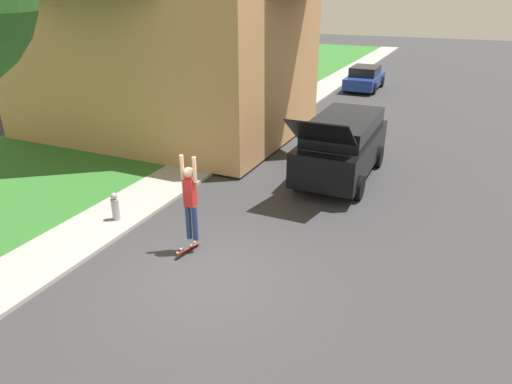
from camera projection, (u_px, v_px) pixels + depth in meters
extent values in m
plane|color=#333335|center=(203.00, 274.00, 10.02)|extent=(120.00, 120.00, 0.00)
cube|color=#2D6B28|center=(106.00, 147.00, 18.04)|extent=(10.00, 80.00, 0.08)
cube|color=#9E9E99|center=(202.00, 163.00, 16.36)|extent=(1.80, 80.00, 0.10)
cube|color=tan|center=(165.00, 65.00, 19.22)|extent=(10.96, 8.02, 5.49)
cube|color=black|center=(342.00, 151.00, 14.88)|extent=(1.99, 4.90, 1.06)
cube|color=black|center=(345.00, 126.00, 14.65)|extent=(1.83, 3.82, 0.57)
cylinder|color=black|center=(326.00, 149.00, 16.72)|extent=(0.24, 0.74, 0.74)
cylinder|color=black|center=(378.00, 157.00, 16.00)|extent=(0.24, 0.74, 0.74)
cylinder|color=black|center=(298.00, 178.00, 14.19)|extent=(0.24, 0.74, 0.74)
cylinder|color=black|center=(359.00, 188.00, 13.47)|extent=(0.24, 0.74, 0.74)
cube|color=black|center=(321.00, 133.00, 12.28)|extent=(1.75, 1.23, 0.88)
cube|color=navy|center=(365.00, 80.00, 28.58)|extent=(1.78, 4.26, 0.67)
cube|color=black|center=(365.00, 71.00, 28.24)|extent=(1.57, 2.21, 0.54)
cylinder|color=black|center=(355.00, 80.00, 30.05)|extent=(0.20, 0.68, 0.68)
cylinder|color=black|center=(382.00, 82.00, 29.40)|extent=(0.20, 0.68, 0.68)
cylinder|color=black|center=(346.00, 86.00, 27.93)|extent=(0.20, 0.68, 0.68)
cylinder|color=black|center=(374.00, 89.00, 27.27)|extent=(0.20, 0.68, 0.68)
cylinder|color=navy|center=(189.00, 222.00, 10.63)|extent=(0.13, 0.13, 0.86)
cylinder|color=navy|center=(195.00, 223.00, 10.56)|extent=(0.13, 0.13, 0.86)
cube|color=#B22323|center=(190.00, 193.00, 10.29)|extent=(0.25, 0.20, 0.66)
sphere|color=tan|center=(189.00, 172.00, 10.09)|extent=(0.24, 0.24, 0.24)
cylinder|color=tan|center=(182.00, 168.00, 10.11)|extent=(0.09, 0.09, 0.59)
cylinder|color=tan|center=(195.00, 170.00, 9.99)|extent=(0.09, 0.09, 0.59)
cube|color=#B73D23|center=(188.00, 249.00, 10.81)|extent=(0.24, 0.79, 0.24)
cylinder|color=silver|center=(195.00, 242.00, 10.98)|extent=(0.03, 0.06, 0.06)
cylinder|color=silver|center=(191.00, 246.00, 11.07)|extent=(0.03, 0.06, 0.06)
cylinder|color=silver|center=(181.00, 249.00, 10.57)|extent=(0.03, 0.06, 0.06)
cylinder|color=silver|center=(178.00, 253.00, 10.66)|extent=(0.03, 0.06, 0.06)
cylinder|color=#99999E|center=(116.00, 209.00, 12.08)|extent=(0.20, 0.20, 0.59)
sphere|color=#99999E|center=(114.00, 196.00, 11.92)|extent=(0.18, 0.18, 0.18)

